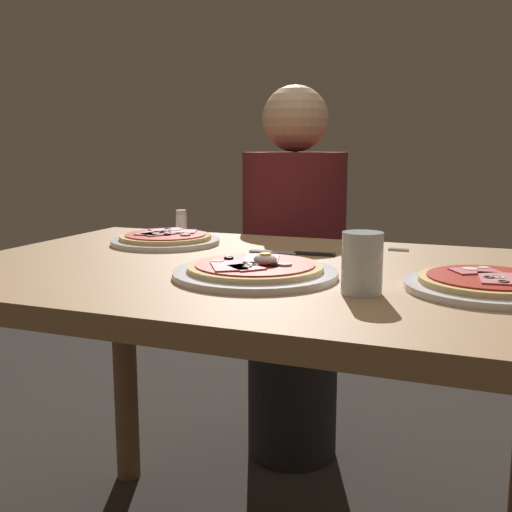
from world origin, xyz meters
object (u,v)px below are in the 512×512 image
(water_glass_near, at_px, (362,267))
(pizza_across_left, at_px, (489,284))
(pizza_across_right, at_px, (166,239))
(pizza_foreground, at_px, (255,270))
(dining_table, at_px, (253,322))
(fork, at_px, (369,248))
(knife, at_px, (298,253))
(diner_person, at_px, (293,287))
(salt_shaker, at_px, (181,222))

(water_glass_near, bearing_deg, pizza_across_left, 26.90)
(pizza_across_right, height_order, water_glass_near, water_glass_near)
(pizza_foreground, xyz_separation_m, pizza_across_left, (0.40, 0.04, -0.00))
(dining_table, bearing_deg, fork, 59.49)
(knife, bearing_deg, dining_table, -104.54)
(pizza_across_left, xyz_separation_m, pizza_across_right, (-0.76, 0.25, 0.00))
(dining_table, relative_size, pizza_across_right, 4.60)
(pizza_foreground, height_order, knife, pizza_foreground)
(fork, distance_m, diner_person, 0.54)
(pizza_foreground, height_order, fork, pizza_foreground)
(dining_table, xyz_separation_m, fork, (0.17, 0.30, 0.12))
(fork, bearing_deg, water_glass_near, -80.16)
(dining_table, bearing_deg, pizza_across_left, -7.40)
(knife, bearing_deg, pizza_across_right, 175.70)
(knife, distance_m, diner_person, 0.59)
(pizza_across_right, bearing_deg, water_glass_near, -31.65)
(salt_shaker, bearing_deg, pizza_across_right, -75.19)
(salt_shaker, bearing_deg, diner_person, 57.17)
(pizza_across_left, bearing_deg, salt_shaker, 152.76)
(pizza_foreground, xyz_separation_m, pizza_across_right, (-0.35, 0.29, -0.00))
(water_glass_near, relative_size, salt_shaker, 1.52)
(dining_table, distance_m, knife, 0.21)
(dining_table, bearing_deg, salt_shaker, 134.86)
(water_glass_near, bearing_deg, dining_table, 148.35)
(water_glass_near, distance_m, fork, 0.46)
(water_glass_near, relative_size, knife, 0.52)
(pizza_across_right, height_order, salt_shaker, salt_shaker)
(water_glass_near, bearing_deg, knife, 123.43)
(fork, height_order, knife, knife)
(pizza_foreground, distance_m, salt_shaker, 0.60)
(dining_table, height_order, water_glass_near, water_glass_near)
(dining_table, height_order, pizza_foreground, pizza_foreground)
(knife, distance_m, salt_shaker, 0.44)
(pizza_foreground, xyz_separation_m, water_glass_near, (0.21, -0.06, 0.03))
(water_glass_near, distance_m, diner_person, 0.96)
(pizza_across_left, distance_m, knife, 0.46)
(pizza_across_left, height_order, water_glass_near, water_glass_near)
(pizza_across_left, xyz_separation_m, diner_person, (-0.58, 0.74, -0.21))
(pizza_across_left, relative_size, water_glass_near, 2.74)
(water_glass_near, bearing_deg, diner_person, 114.80)
(water_glass_near, distance_m, knife, 0.39)
(pizza_across_left, relative_size, pizza_across_right, 1.04)
(dining_table, relative_size, pizza_foreground, 4.00)
(pizza_across_right, height_order, knife, pizza_across_right)
(pizza_across_right, distance_m, water_glass_near, 0.66)
(pizza_across_left, bearing_deg, pizza_foreground, -174.67)
(pizza_across_right, bearing_deg, pizza_across_left, -18.18)
(pizza_foreground, bearing_deg, knife, 90.00)
(pizza_across_left, bearing_deg, water_glass_near, -153.10)
(diner_person, bearing_deg, knife, 108.83)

